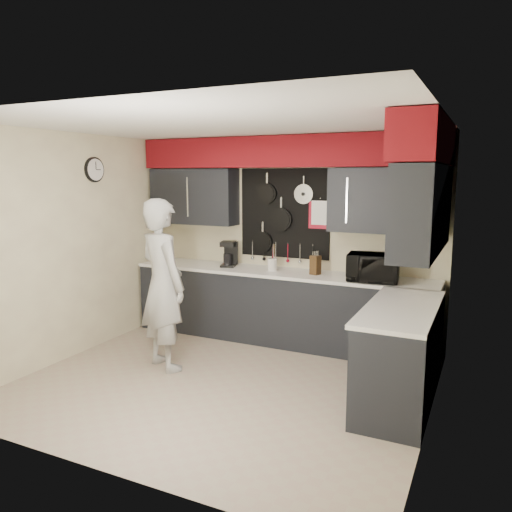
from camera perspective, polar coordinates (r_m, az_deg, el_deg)
The scene contains 10 objects.
ground at distance 5.32m, azimuth -3.64°, elevation -14.22°, with size 4.00×4.00×0.00m, color tan.
back_wall_assembly at distance 6.32m, azimuth 3.35°, elevation 8.26°, with size 4.00×0.36×2.60m.
right_wall_assembly at distance 4.56m, azimuth 18.81°, elevation 6.58°, with size 0.36×3.50×2.60m.
left_wall_assembly at distance 6.17m, azimuth -20.14°, elevation 1.39°, with size 0.05×3.50×2.60m.
base_cabinets at distance 5.95m, azimuth 5.83°, elevation -7.00°, with size 3.95×2.20×0.92m.
microwave at distance 5.82m, azimuth 13.23°, elevation -1.29°, with size 0.57×0.38×0.31m, color black.
knife_block at distance 6.10m, azimuth 6.80°, elevation -1.04°, with size 0.10×0.10×0.23m, color #3C2613.
utensil_crock at distance 6.31m, azimuth 1.87°, elevation -0.97°, with size 0.12×0.12×0.16m, color silver.
coffee_maker at distance 6.60m, azimuth -3.08°, elevation 0.31°, with size 0.24×0.27×0.34m.
person at distance 5.52m, azimuth -10.62°, elevation -3.24°, with size 0.68×0.45×1.87m, color #9B9B99.
Camera 1 is at (2.38, -4.26, 2.11)m, focal length 35.00 mm.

